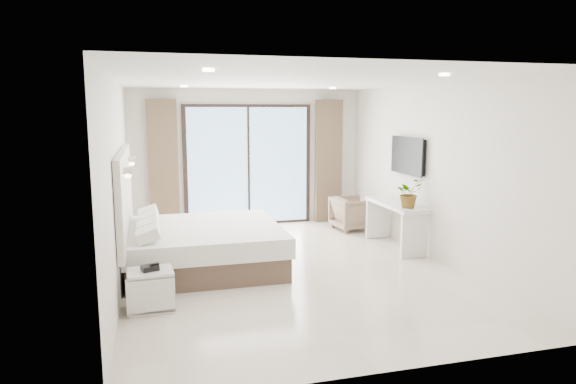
% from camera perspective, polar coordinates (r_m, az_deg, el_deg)
% --- Properties ---
extents(ground, '(6.20, 6.20, 0.00)m').
position_cam_1_polar(ground, '(7.57, 0.06, -8.57)').
color(ground, beige).
rests_on(ground, ground).
extents(room_shell, '(4.62, 6.22, 2.72)m').
position_cam_1_polar(room_shell, '(7.97, -2.83, 3.94)').
color(room_shell, silver).
rests_on(room_shell, ground).
extents(bed, '(2.21, 2.11, 0.76)m').
position_cam_1_polar(bed, '(7.65, -9.49, -5.97)').
color(bed, brown).
rests_on(bed, ground).
extents(nightstand, '(0.54, 0.45, 0.47)m').
position_cam_1_polar(nightstand, '(6.26, -15.00, -10.47)').
color(nightstand, silver).
rests_on(nightstand, ground).
extents(phone, '(0.22, 0.19, 0.06)m').
position_cam_1_polar(phone, '(6.17, -15.09, -8.15)').
color(phone, black).
rests_on(phone, nightstand).
extents(console_desk, '(0.46, 1.47, 0.77)m').
position_cam_1_polar(console_desk, '(8.78, 11.81, -2.54)').
color(console_desk, silver).
rests_on(console_desk, ground).
extents(plant, '(0.52, 0.55, 0.36)m').
position_cam_1_polar(plant, '(8.32, 13.28, -0.45)').
color(plant, '#33662D').
rests_on(plant, console_desk).
extents(armchair, '(0.72, 0.75, 0.70)m').
position_cam_1_polar(armchair, '(10.00, 7.16, -2.19)').
color(armchair, '#8D745C').
rests_on(armchair, ground).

